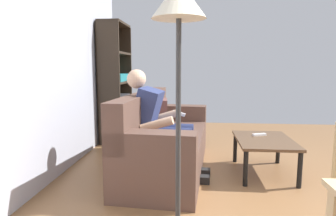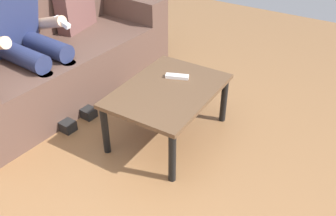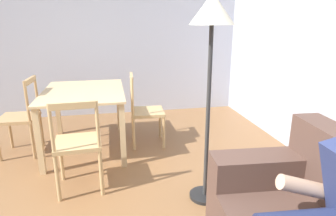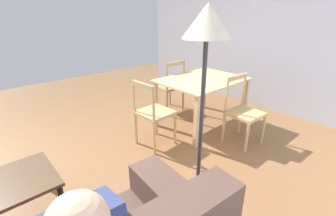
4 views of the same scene
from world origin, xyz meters
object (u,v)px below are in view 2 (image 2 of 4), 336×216
at_px(couch, 54,56).
at_px(coffee_table, 168,95).
at_px(person_lounging, 21,34).
at_px(tv_remote, 177,76).

bearing_deg(couch, coffee_table, -92.44).
height_order(person_lounging, tv_remote, person_lounging).
height_order(coffee_table, tv_remote, tv_remote).
bearing_deg(couch, person_lounging, 174.84).
distance_m(couch, coffee_table, 1.18).
xyz_separation_m(person_lounging, tv_remote, (0.37, -1.17, -0.21)).
xyz_separation_m(couch, tv_remote, (0.12, -1.15, 0.08)).
distance_m(coffee_table, tv_remote, 0.18).
bearing_deg(person_lounging, couch, -5.16).
distance_m(person_lounging, tv_remote, 1.25).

